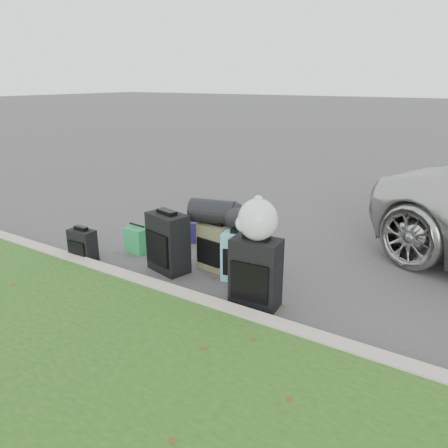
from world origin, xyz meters
The scene contains 12 objects.
ground centered at (0.00, 0.00, 0.00)m, with size 120.00×120.00×0.00m, color #383535.
curb centered at (0.00, -1.00, 0.07)m, with size 120.00×0.18×0.15m, color #9E937F.
suitcase_small_black centered at (-1.69, -0.81, 0.23)m, with size 0.37×0.20×0.46m, color black.
suitcase_large_black_left centered at (-0.57, -0.38, 0.38)m, with size 0.53×0.32×0.76m, color black.
suitcase_olive centered at (-0.09, -0.01, 0.30)m, with size 0.44×0.28×0.61m, color #3F4028.
suitcase_teal centered at (0.35, -0.13, 0.30)m, with size 0.42×0.25×0.60m, color teal.
suitcase_large_black_right centered at (0.81, -0.59, 0.39)m, with size 0.51×0.31×0.77m, color black.
tote_green centered at (-1.35, -0.13, 0.18)m, with size 0.32×0.25×0.36m, color #1D833E.
tote_navy centered at (-0.98, 0.64, 0.16)m, with size 0.29×0.23×0.31m, color navy.
duffel_left centered at (-0.14, 0.01, 0.76)m, with size 0.31×0.31×0.58m, color black.
duffel_right centered at (0.38, -0.03, 0.74)m, with size 0.27×0.27×0.48m, color black.
trash_bag centered at (0.82, -0.58, 0.98)m, with size 0.42×0.42×0.42m, color silver.
Camera 1 is at (2.84, -4.34, 2.35)m, focal length 35.00 mm.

